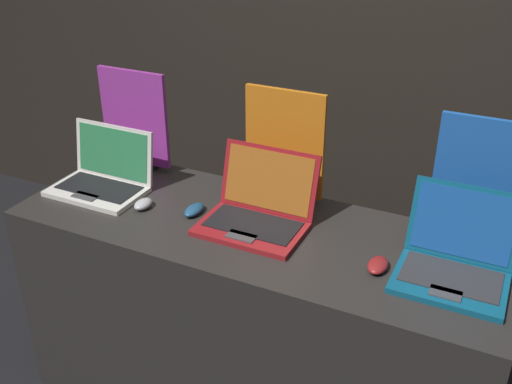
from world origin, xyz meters
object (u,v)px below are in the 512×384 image
(mouse_back, at_px, (378,265))
(promo_stand_middle, at_px, (285,148))
(laptop_front, at_px, (103,176))
(mouse_front, at_px, (143,204))
(laptop_back, at_px, (455,259))
(promo_stand_front, at_px, (135,122))
(mouse_middle, at_px, (194,210))
(laptop_middle, at_px, (258,209))
(promo_stand_back, at_px, (474,185))

(mouse_back, bearing_deg, promo_stand_middle, 145.45)
(laptop_front, bearing_deg, promo_stand_middle, 20.13)
(laptop_front, bearing_deg, mouse_front, -15.58)
(laptop_back, relative_size, mouse_back, 3.25)
(mouse_front, relative_size, laptop_back, 0.26)
(promo_stand_middle, xyz_separation_m, mouse_back, (0.49, -0.34, -0.20))
(promo_stand_front, distance_m, mouse_back, 1.26)
(mouse_front, height_order, promo_stand_front, promo_stand_front)
(laptop_back, xyz_separation_m, mouse_back, (-0.23, -0.08, -0.05))
(mouse_middle, relative_size, promo_stand_middle, 0.24)
(laptop_front, relative_size, mouse_middle, 3.47)
(laptop_middle, bearing_deg, promo_stand_front, 162.28)
(laptop_front, relative_size, laptop_middle, 0.99)
(laptop_back, distance_m, promo_stand_back, 0.29)
(mouse_middle, xyz_separation_m, promo_stand_middle, (0.26, 0.28, 0.20))
(laptop_middle, distance_m, promo_stand_back, 0.77)
(mouse_front, xyz_separation_m, promo_stand_middle, (0.46, 0.33, 0.20))
(promo_stand_front, relative_size, laptop_middle, 1.15)
(promo_stand_front, distance_m, promo_stand_back, 1.43)
(promo_stand_middle, height_order, mouse_back, promo_stand_middle)
(mouse_back, bearing_deg, mouse_middle, 175.63)
(promo_stand_back, bearing_deg, promo_stand_front, 179.69)
(mouse_middle, bearing_deg, laptop_middle, 8.58)
(promo_stand_middle, bearing_deg, mouse_front, -144.71)
(mouse_back, distance_m, promo_stand_back, 0.44)
(mouse_front, relative_size, promo_stand_front, 0.20)
(promo_stand_front, xyz_separation_m, promo_stand_back, (1.43, -0.01, 0.01))
(mouse_middle, height_order, promo_stand_middle, promo_stand_middle)
(promo_stand_front, bearing_deg, promo_stand_back, -0.31)
(mouse_back, bearing_deg, promo_stand_back, 53.64)
(mouse_middle, distance_m, laptop_back, 0.98)
(mouse_front, distance_m, promo_stand_middle, 0.60)
(laptop_middle, distance_m, mouse_middle, 0.27)
(promo_stand_front, bearing_deg, laptop_front, -90.00)
(laptop_front, xyz_separation_m, laptop_back, (1.43, 0.00, 0.00))
(mouse_middle, bearing_deg, laptop_back, 1.15)
(mouse_front, distance_m, mouse_middle, 0.21)
(mouse_back, relative_size, promo_stand_back, 0.23)
(promo_stand_back, bearing_deg, laptop_middle, -163.11)
(laptop_front, bearing_deg, mouse_back, -3.66)
(promo_stand_middle, bearing_deg, promo_stand_back, -1.72)
(mouse_middle, distance_m, promo_stand_back, 1.03)
(mouse_front, relative_size, promo_stand_back, 0.19)
(mouse_front, relative_size, mouse_middle, 0.81)
(promo_stand_front, bearing_deg, mouse_front, -52.05)
(laptop_front, height_order, promo_stand_back, promo_stand_back)
(laptop_front, relative_size, mouse_front, 4.28)
(promo_stand_back, bearing_deg, mouse_middle, -165.25)
(mouse_back, bearing_deg, laptop_back, 18.31)
(mouse_front, height_order, laptop_middle, laptop_middle)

